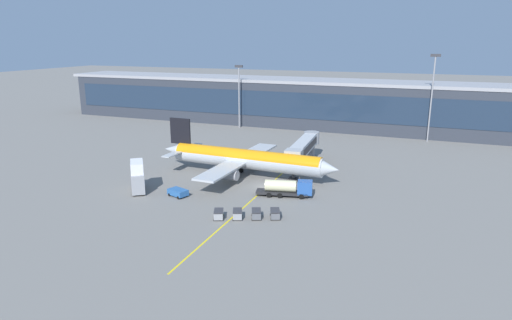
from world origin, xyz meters
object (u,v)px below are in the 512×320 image
Objects in this scene: baggage_cart_1 at (238,214)px; baggage_cart_3 at (275,214)px; baggage_cart_2 at (256,214)px; baggage_cart_0 at (219,214)px; pushback_tug at (178,192)px; main_airliner at (245,159)px; fuel_tanker at (288,188)px; catering_lift at (138,177)px.

baggage_cart_1 is 6.40m from baggage_cart_3.
baggage_cart_0 is at bearing -157.30° from baggage_cart_2.
pushback_tug is at bearing 170.65° from baggage_cart_3.
baggage_cart_1 is at bearing 22.70° from baggage_cart_0.
main_airliner reaches higher than baggage_cart_3.
main_airliner reaches higher than baggage_cart_0.
baggage_cart_1 is 1.00× the size of baggage_cart_3.
baggage_cart_1 reaches higher than pushback_tug.
baggage_cart_2 is at bearing 22.70° from baggage_cart_0.
baggage_cart_2 is (5.90, 2.47, 0.00)m from baggage_cart_0.
fuel_tanker reaches higher than baggage_cart_0.
baggage_cart_1 is at bearing -13.03° from catering_lift.
fuel_tanker reaches higher than baggage_cart_2.
catering_lift is 2.29× the size of baggage_cart_3.
baggage_cart_0 is 6.40m from baggage_cart_2.
pushback_tug is 9.25m from catering_lift.
baggage_cart_0 and baggage_cart_3 have the same top height.
pushback_tug is 16.28m from baggage_cart_1.
baggage_cart_3 is (5.90, 2.47, 0.00)m from baggage_cart_1.
catering_lift reaches higher than baggage_cart_0.
baggage_cart_0 is (21.18, -6.82, -2.28)m from catering_lift.
baggage_cart_1 and baggage_cart_3 have the same top height.
pushback_tug is 1.43× the size of baggage_cart_0.
main_airliner reaches higher than baggage_cart_1.
fuel_tanker is at bearing 21.41° from pushback_tug.
baggage_cart_0 is (12.21, -7.17, -0.07)m from pushback_tug.
fuel_tanker is at bearing 82.26° from baggage_cart_2.
main_airliner reaches higher than pushback_tug.
fuel_tanker is at bearing 15.75° from catering_lift.
main_airliner is 18.79m from pushback_tug.
catering_lift is (-8.97, -0.35, 2.22)m from pushback_tug.
fuel_tanker is (13.00, -9.48, -2.19)m from main_airliner.
catering_lift is at bearing -164.25° from fuel_tanker.
catering_lift is 2.29× the size of baggage_cart_1.
main_airliner is at bearing 117.26° from baggage_cart_2.
baggage_cart_2 and baggage_cart_3 have the same top height.
baggage_cart_1 is 3.20m from baggage_cart_2.
catering_lift reaches higher than fuel_tanker.
baggage_cart_2 is (27.08, -4.35, -2.28)m from catering_lift.
catering_lift reaches higher than pushback_tug.
fuel_tanker is 29.93m from catering_lift.
baggage_cart_3 is (1.26, -11.23, -0.96)m from fuel_tanker.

